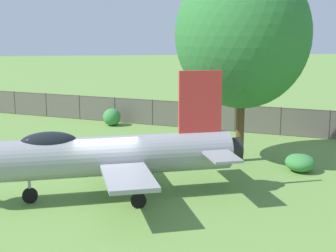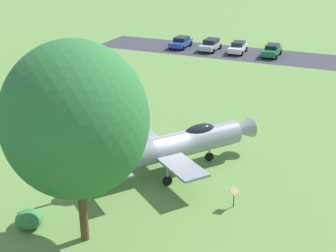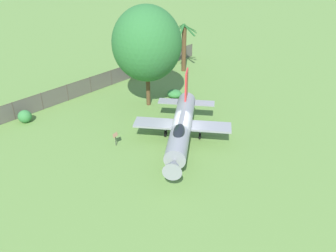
{
  "view_description": "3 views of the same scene",
  "coord_description": "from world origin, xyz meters",
  "px_view_note": "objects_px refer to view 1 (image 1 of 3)",
  "views": [
    {
      "loc": [
        -0.12,
        19.67,
        6.84
      ],
      "look_at": [
        -2.7,
        -1.95,
        2.5
      ],
      "focal_mm": 53.91,
      "sensor_mm": 36.0,
      "label": 1
    },
    {
      "loc": [
        -10.47,
        -23.94,
        13.94
      ],
      "look_at": [
        0.42,
        1.28,
        2.6
      ],
      "focal_mm": 48.87,
      "sensor_mm": 36.0,
      "label": 2
    },
    {
      "loc": [
        24.92,
        4.85,
        15.71
      ],
      "look_at": [
        1.4,
        -0.83,
        2.34
      ],
      "focal_mm": 37.62,
      "sensor_mm": 36.0,
      "label": 3
    }
  ],
  "objects_px": {
    "display_jet": "(98,155)",
    "shade_tree": "(243,35)",
    "shrub_near_fence": "(112,117)",
    "info_plaque": "(76,147)",
    "shrub_by_tree": "(300,163)"
  },
  "relations": [
    {
      "from": "shrub_by_tree",
      "to": "info_plaque",
      "type": "xyz_separation_m",
      "value": [
        10.72,
        -2.62,
        0.43
      ]
    },
    {
      "from": "shrub_near_fence",
      "to": "shrub_by_tree",
      "type": "relative_size",
      "value": 0.81
    },
    {
      "from": "shade_tree",
      "to": "shrub_near_fence",
      "type": "xyz_separation_m",
      "value": [
        6.42,
        -10.16,
        -5.79
      ]
    },
    {
      "from": "shrub_near_fence",
      "to": "info_plaque",
      "type": "height_order",
      "value": "shrub_near_fence"
    },
    {
      "from": "shrub_near_fence",
      "to": "info_plaque",
      "type": "relative_size",
      "value": 1.12
    },
    {
      "from": "shrub_by_tree",
      "to": "shade_tree",
      "type": "bearing_deg",
      "value": -42.76
    },
    {
      "from": "shade_tree",
      "to": "shrub_near_fence",
      "type": "relative_size",
      "value": 7.81
    },
    {
      "from": "shade_tree",
      "to": "info_plaque",
      "type": "distance_m",
      "value": 10.0
    },
    {
      "from": "shrub_near_fence",
      "to": "shade_tree",
      "type": "bearing_deg",
      "value": 122.29
    },
    {
      "from": "shade_tree",
      "to": "shrub_by_tree",
      "type": "bearing_deg",
      "value": 137.24
    },
    {
      "from": "shrub_by_tree",
      "to": "info_plaque",
      "type": "distance_m",
      "value": 11.04
    },
    {
      "from": "shrub_near_fence",
      "to": "shrub_by_tree",
      "type": "bearing_deg",
      "value": 125.46
    },
    {
      "from": "display_jet",
      "to": "shade_tree",
      "type": "relative_size",
      "value": 1.21
    },
    {
      "from": "info_plaque",
      "to": "display_jet",
      "type": "bearing_deg",
      "value": 102.85
    },
    {
      "from": "display_jet",
      "to": "shade_tree",
      "type": "distance_m",
      "value": 9.79
    }
  ]
}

